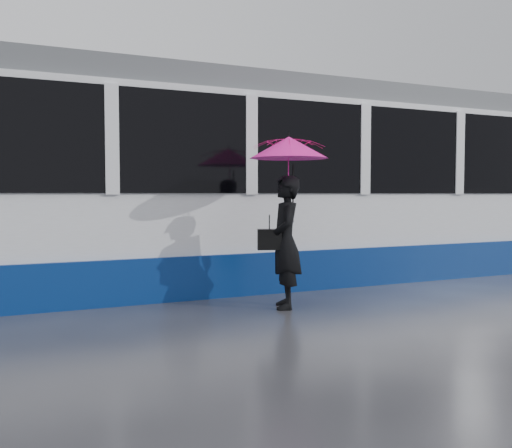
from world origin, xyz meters
TOP-DOWN VIEW (x-y plane):
  - ground at (0.00, 0.00)m, footprint 90.00×90.00m
  - rails at (0.00, 2.50)m, footprint 34.00×1.51m
  - tram at (1.18, 2.50)m, footprint 26.00×2.56m
  - woman at (0.69, 0.23)m, footprint 0.61×0.74m
  - umbrella at (0.74, 0.23)m, footprint 1.31×1.31m
  - handbag at (0.47, 0.25)m, footprint 0.34×0.24m

SIDE VIEW (x-z plane):
  - ground at x=0.00m, z-range 0.00..0.00m
  - rails at x=0.00m, z-range 0.00..0.02m
  - woman at x=0.69m, z-range 0.00..1.73m
  - handbag at x=0.47m, z-range 0.68..1.13m
  - tram at x=1.18m, z-range -0.04..3.31m
  - umbrella at x=0.74m, z-range 1.31..2.47m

